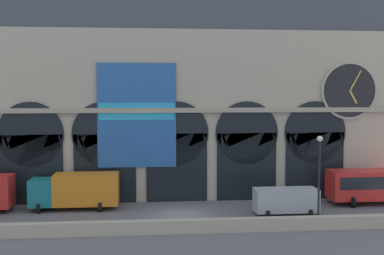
{
  "coord_description": "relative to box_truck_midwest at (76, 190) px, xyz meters",
  "views": [
    {
      "loc": [
        -2.51,
        -38.46,
        10.18
      ],
      "look_at": [
        1.43,
        5.0,
        6.89
      ],
      "focal_mm": 44.27,
      "sensor_mm": 36.0,
      "label": 1
    }
  ],
  "objects": [
    {
      "name": "ground_plane",
      "position": [
        8.88,
        -2.73,
        -1.7
      ],
      "size": [
        200.0,
        200.0,
        0.0
      ],
      "primitive_type": "plane",
      "color": "slate"
    },
    {
      "name": "quay_parapet_wall",
      "position": [
        8.88,
        -7.73,
        -1.21
      ],
      "size": [
        90.0,
        0.7,
        0.97
      ],
      "primitive_type": "cube",
      "color": "#B2A891",
      "rests_on": "ground"
    },
    {
      "name": "station_building",
      "position": [
        8.9,
        5.23,
        8.47
      ],
      "size": [
        40.76,
        6.29,
        20.91
      ],
      "color": "#B2A891",
      "rests_on": "ground"
    },
    {
      "name": "box_truck_midwest",
      "position": [
        0.0,
        0.0,
        0.0
      ],
      "size": [
        7.5,
        2.91,
        3.12
      ],
      "color": "#19727A",
      "rests_on": "ground"
    },
    {
      "name": "van_mideast",
      "position": [
        17.59,
        -3.49,
        -0.45
      ],
      "size": [
        5.2,
        2.48,
        2.2
      ],
      "color": "#ADB2B7",
      "rests_on": "ground"
    },
    {
      "name": "street_lamp_quayside",
      "position": [
        19.1,
        -6.93,
        2.71
      ],
      "size": [
        0.44,
        0.44,
        6.9
      ],
      "color": "black",
      "rests_on": "ground"
    }
  ]
}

